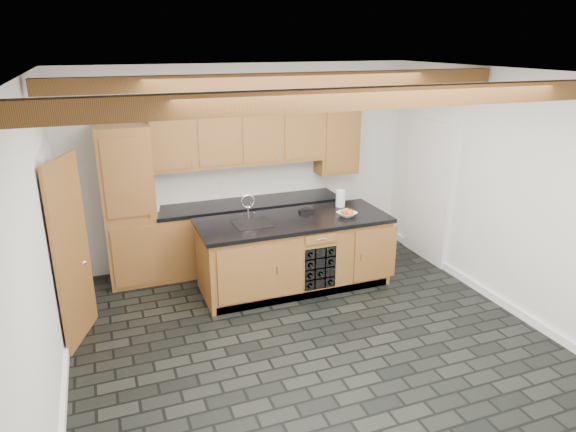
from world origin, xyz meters
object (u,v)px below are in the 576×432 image
kitchen_scale (306,210)px  paper_towel (340,198)px  island (295,253)px  fruit_bowl (347,214)px

kitchen_scale → paper_towel: paper_towel is taller
island → kitchen_scale: bearing=39.9°
kitchen_scale → fruit_bowl: fruit_bowl is taller
fruit_bowl → paper_towel: size_ratio=1.05×
island → fruit_bowl: size_ratio=10.28×
kitchen_scale → fruit_bowl: bearing=-33.9°
fruit_bowl → paper_towel: 0.43m
island → paper_towel: 1.01m
kitchen_scale → fruit_bowl: 0.55m
island → kitchen_scale: 0.58m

